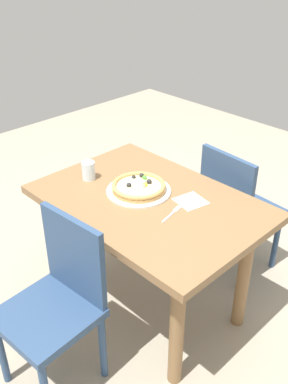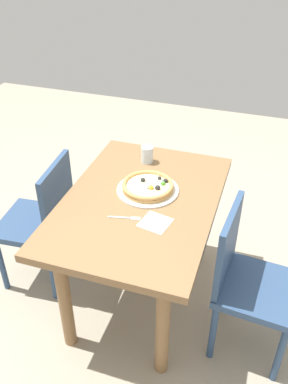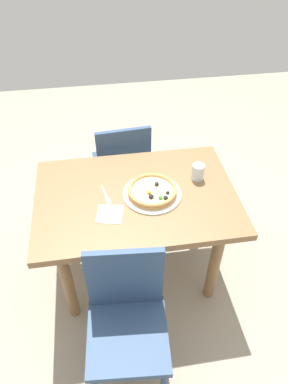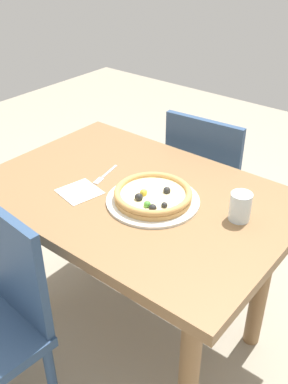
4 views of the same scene
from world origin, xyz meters
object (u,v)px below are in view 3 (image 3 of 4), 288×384
Objects in this scene: napkin at (110,214)px; chair_far at (127,319)px; pizza at (152,191)px; chair_near at (122,166)px; fork at (106,196)px; dining_table at (136,209)px; plate at (152,194)px; drinking_glass at (198,172)px.

chair_far is at bearing 93.47° from napkin.
pizza is at bearing -105.84° from chair_far.
chair_far is 0.71m from pizza.
chair_near reaches higher than fork.
pizza is (-0.09, 0.01, 0.15)m from dining_table.
chair_far reaches higher than plate.
drinking_glass is at bearing -161.46° from plate.
fork is 1.62× the size of drinking_glass.
dining_table is 0.43m from drinking_glass.
chair_far is 8.54× the size of drinking_glass.
chair_near is 1.23m from chair_far.
chair_far is 0.55m from napkin.
chair_near is 8.54× the size of drinking_glass.
plate is at bearing -83.87° from chair_near.
fork is at bearing -108.25° from chair_near.
plate is at bearing -63.70° from pizza.
chair_far is at bearing 69.25° from pizza.
drinking_glass is at bearing -167.46° from dining_table.
plate is at bearing 18.54° from drinking_glass.
drinking_glass is at bearing -158.19° from napkin.
plate is at bearing 172.28° from dining_table.
pizza is at bearing 171.61° from dining_table.
napkin is at bearing -8.64° from fork.
dining_table is at bearing -97.35° from chair_far.
chair_far is 0.70m from plate.
dining_table is at bearing 12.54° from drinking_glass.
pizza reaches higher than napkin.
pizza is at bearing 18.78° from drinking_glass.
drinking_glass is at bearing -161.22° from pizza.
napkin is (0.14, 0.75, 0.27)m from chair_near.
napkin is (0.26, 0.12, -0.03)m from pizza.
fork is (0.04, -0.63, 0.27)m from chair_far.
chair_near reaches higher than pizza.
drinking_glass is at bearing -56.40° from chair_near.
chair_far reaches higher than drinking_glass.
fork is at bearing -5.40° from pizza.
chair_far reaches higher than pizza.
fork is (0.27, -0.02, -0.00)m from plate.
plate reaches higher than napkin.
chair_near is 0.81m from napkin.
napkin is (0.03, -0.48, 0.27)m from chair_far.
chair_near reaches higher than plate.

